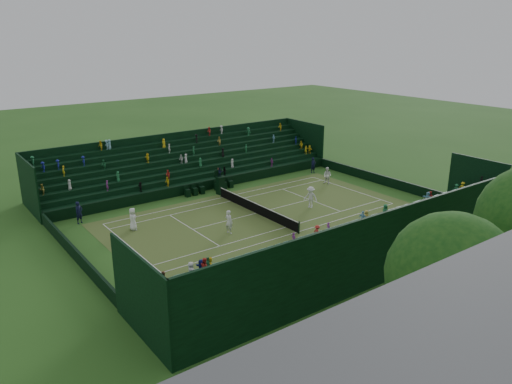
# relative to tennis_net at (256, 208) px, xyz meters

# --- Properties ---
(ground) EXTENTS (160.00, 160.00, 0.00)m
(ground) POSITION_rel_tennis_net_xyz_m (0.00, 0.00, -0.53)
(ground) COLOR #29591C
(ground) RESTS_ON ground
(court_surface) EXTENTS (12.97, 26.77, 0.01)m
(court_surface) POSITION_rel_tennis_net_xyz_m (0.00, 0.00, -0.52)
(court_surface) COLOR #387125
(court_surface) RESTS_ON ground
(perimeter_wall_north) EXTENTS (17.17, 0.20, 1.00)m
(perimeter_wall_north) POSITION_rel_tennis_net_xyz_m (0.00, 15.88, -0.03)
(perimeter_wall_north) COLOR black
(perimeter_wall_north) RESTS_ON ground
(perimeter_wall_south) EXTENTS (17.17, 0.20, 1.00)m
(perimeter_wall_south) POSITION_rel_tennis_net_xyz_m (0.00, -15.88, -0.03)
(perimeter_wall_south) COLOR black
(perimeter_wall_south) RESTS_ON ground
(perimeter_wall_east) EXTENTS (0.20, 31.77, 1.00)m
(perimeter_wall_east) POSITION_rel_tennis_net_xyz_m (8.48, 0.00, -0.03)
(perimeter_wall_east) COLOR black
(perimeter_wall_east) RESTS_ON ground
(perimeter_wall_west) EXTENTS (0.20, 31.77, 1.00)m
(perimeter_wall_west) POSITION_rel_tennis_net_xyz_m (-8.48, 0.00, -0.03)
(perimeter_wall_west) COLOR black
(perimeter_wall_west) RESTS_ON ground
(north_grandstand) EXTENTS (6.60, 32.00, 4.90)m
(north_grandstand) POSITION_rel_tennis_net_xyz_m (12.66, 0.00, 1.02)
(north_grandstand) COLOR black
(north_grandstand) RESTS_ON ground
(south_grandstand) EXTENTS (6.60, 32.00, 4.90)m
(south_grandstand) POSITION_rel_tennis_net_xyz_m (-12.66, 0.00, 1.02)
(south_grandstand) COLOR black
(south_grandstand) RESTS_ON ground
(tennis_net) EXTENTS (11.67, 0.10, 1.06)m
(tennis_net) POSITION_rel_tennis_net_xyz_m (0.00, 0.00, 0.00)
(tennis_net) COLOR black
(tennis_net) RESTS_ON ground
(umpire_chair) EXTENTS (0.86, 0.86, 2.69)m
(umpire_chair) POSITION_rel_tennis_net_xyz_m (-6.58, 0.44, 0.62)
(umpire_chair) COLOR black
(umpire_chair) RESTS_ON ground
(courtside_chairs) EXTENTS (0.49, 5.46, 1.07)m
(courtside_chairs) POSITION_rel_tennis_net_xyz_m (-7.75, -0.09, -0.12)
(courtside_chairs) COLOR black
(courtside_chairs) RESTS_ON ground
(player_near_west) EXTENTS (1.00, 0.74, 1.88)m
(player_near_west) POSITION_rel_tennis_net_xyz_m (-2.79, -10.31, 0.42)
(player_near_west) COLOR white
(player_near_west) RESTS_ON ground
(player_near_east) EXTENTS (0.81, 0.63, 1.96)m
(player_near_east) POSITION_rel_tennis_net_xyz_m (2.40, -4.43, 0.45)
(player_near_east) COLOR white
(player_near_east) RESTS_ON ground
(player_far_west) EXTENTS (1.04, 0.91, 1.81)m
(player_far_west) POSITION_rel_tennis_net_xyz_m (-2.80, 11.39, 0.38)
(player_far_west) COLOR white
(player_far_west) RESTS_ON ground
(player_far_east) EXTENTS (1.49, 1.25, 2.00)m
(player_far_east) POSITION_rel_tennis_net_xyz_m (1.67, 4.96, 0.47)
(player_far_east) COLOR white
(player_far_east) RESTS_ON ground
(line_judge_north) EXTENTS (0.43, 0.66, 1.80)m
(line_judge_north) POSITION_rel_tennis_net_xyz_m (-6.91, 13.15, 0.37)
(line_judge_north) COLOR black
(line_judge_north) RESTS_ON ground
(line_judge_south) EXTENTS (0.71, 0.83, 1.92)m
(line_judge_south) POSITION_rel_tennis_net_xyz_m (-6.86, -13.34, 0.43)
(line_judge_south) COLOR black
(line_judge_south) RESTS_ON ground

